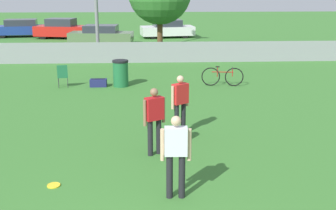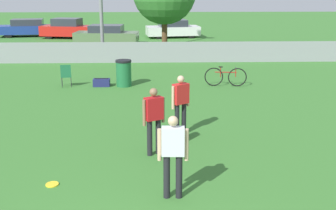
{
  "view_description": "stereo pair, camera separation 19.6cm",
  "coord_description": "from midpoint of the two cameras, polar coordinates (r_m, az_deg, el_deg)",
  "views": [
    {
      "loc": [
        0.4,
        -4.2,
        4.04
      ],
      "look_at": [
        0.93,
        6.15,
        1.05
      ],
      "focal_mm": 45.0,
      "sensor_mm": 36.0,
      "label": 1
    },
    {
      "loc": [
        0.6,
        -4.21,
        4.04
      ],
      "look_at": [
        0.93,
        6.15,
        1.05
      ],
      "focal_mm": 45.0,
      "sensor_mm": 36.0,
      "label": 2
    }
  ],
  "objects": [
    {
      "name": "frisbee_disc",
      "position": [
        9.24,
        -15.82,
        -10.43
      ],
      "size": [
        0.27,
        0.27,
        0.03
      ],
      "color": "yellow",
      "rests_on": "ground_plane"
    },
    {
      "name": "player_receiver_white",
      "position": [
        8.06,
        0.37,
        -6.26
      ],
      "size": [
        0.59,
        0.24,
        1.68
      ],
      "rotation": [
        0.0,
        0.0,
        -0.04
      ],
      "color": "black",
      "rests_on": "ground_plane"
    },
    {
      "name": "parked_car_olive",
      "position": [
        29.7,
        -9.23,
        9.35
      ],
      "size": [
        4.45,
        2.16,
        1.33
      ],
      "rotation": [
        0.0,
        0.0,
        -0.1
      ],
      "color": "black",
      "rests_on": "ground_plane"
    },
    {
      "name": "fence_backline",
      "position": [
        22.49,
        -4.2,
        7.12
      ],
      "size": [
        26.43,
        0.07,
        1.21
      ],
      "color": "gray",
      "rests_on": "ground_plane"
    },
    {
      "name": "trash_bin",
      "position": [
        17.28,
        -6.76,
        4.3
      ],
      "size": [
        0.65,
        0.65,
        1.08
      ],
      "color": "#1E6638",
      "rests_on": "ground_plane"
    },
    {
      "name": "bicycle_sideline",
      "position": [
        17.39,
        7.07,
        3.85
      ],
      "size": [
        1.71,
        0.44,
        0.82
      ],
      "rotation": [
        0.0,
        0.0,
        -0.12
      ],
      "color": "black",
      "rests_on": "ground_plane"
    },
    {
      "name": "player_thrower_red",
      "position": [
        10.11,
        -2.42,
        -1.57
      ],
      "size": [
        0.53,
        0.4,
        1.68
      ],
      "rotation": [
        0.0,
        0.0,
        0.5
      ],
      "color": "black",
      "rests_on": "ground_plane"
    },
    {
      "name": "parked_car_white",
      "position": [
        33.35,
        -0.27,
        10.28
      ],
      "size": [
        4.29,
        2.39,
        1.37
      ],
      "rotation": [
        0.0,
        0.0,
        0.14
      ],
      "color": "black",
      "rests_on": "ground_plane"
    },
    {
      "name": "folding_chair_sideline",
      "position": [
        17.53,
        -14.4,
        3.99
      ],
      "size": [
        0.48,
        0.48,
        0.93
      ],
      "rotation": [
        0.0,
        0.0,
        3.33
      ],
      "color": "#333338",
      "rests_on": "ground_plane"
    },
    {
      "name": "parked_car_blue",
      "position": [
        35.75,
        -19.38,
        9.8
      ],
      "size": [
        4.74,
        2.32,
        1.36
      ],
      "rotation": [
        0.0,
        0.0,
        0.15
      ],
      "color": "black",
      "rests_on": "ground_plane"
    },
    {
      "name": "player_defender_red",
      "position": [
        11.46,
        1.17,
        0.58
      ],
      "size": [
        0.51,
        0.43,
        1.68
      ],
      "rotation": [
        0.0,
        0.0,
        0.6
      ],
      "color": "black",
      "rests_on": "ground_plane"
    },
    {
      "name": "parked_car_red",
      "position": [
        33.81,
        -14.41,
        9.97
      ],
      "size": [
        4.16,
        2.36,
        1.51
      ],
      "rotation": [
        0.0,
        0.0,
        -0.18
      ],
      "color": "black",
      "rests_on": "ground_plane"
    },
    {
      "name": "gear_bag_sideline",
      "position": [
        17.46,
        -9.72,
        2.98
      ],
      "size": [
        0.67,
        0.37,
        0.33
      ],
      "color": "navy",
      "rests_on": "ground_plane"
    }
  ]
}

